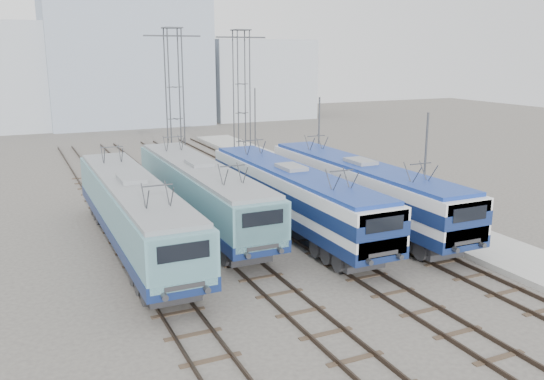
{
  "coord_description": "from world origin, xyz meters",
  "views": [
    {
      "loc": [
        -12.25,
        -22.88,
        10.21
      ],
      "look_at": [
        1.55,
        7.0,
        2.28
      ],
      "focal_mm": 38.0,
      "sensor_mm": 36.0,
      "label": 1
    }
  ],
  "objects": [
    {
      "name": "locomotive_far_right",
      "position": [
        6.75,
        5.44,
        2.33
      ],
      "size": [
        2.89,
        18.29,
        3.44
      ],
      "color": "#11214F",
      "rests_on": "ground"
    },
    {
      "name": "building_center",
      "position": [
        4.0,
        62.0,
        9.0
      ],
      "size": [
        22.0,
        14.0,
        18.0
      ],
      "primitive_type": "cube",
      "color": "#919EB2",
      "rests_on": "ground"
    },
    {
      "name": "locomotive_far_left",
      "position": [
        -6.75,
        5.94,
        2.3
      ],
      "size": [
        2.93,
        18.54,
        3.49
      ],
      "color": "#11214F",
      "rests_on": "ground"
    },
    {
      "name": "mast_front",
      "position": [
        8.6,
        2.0,
        3.5
      ],
      "size": [
        0.12,
        0.12,
        7.0
      ],
      "primitive_type": "cylinder",
      "color": "#3F4247",
      "rests_on": "ground"
    },
    {
      "name": "locomotive_center_left",
      "position": [
        -2.25,
        8.76,
        2.29
      ],
      "size": [
        2.91,
        18.41,
        3.46
      ],
      "color": "#11214F",
      "rests_on": "ground"
    },
    {
      "name": "mast_rear",
      "position": [
        8.6,
        26.0,
        3.5
      ],
      "size": [
        0.12,
        0.12,
        7.0
      ],
      "primitive_type": "cylinder",
      "color": "#3F4247",
      "rests_on": "ground"
    },
    {
      "name": "building_east",
      "position": [
        24.0,
        62.0,
        6.0
      ],
      "size": [
        16.0,
        12.0,
        12.0
      ],
      "primitive_type": "cube",
      "color": "#A5ADB7",
      "rests_on": "ground"
    },
    {
      "name": "catenary_tower_east",
      "position": [
        6.5,
        24.0,
        6.64
      ],
      "size": [
        4.5,
        1.2,
        12.0
      ],
      "color": "#3F4247",
      "rests_on": "ground"
    },
    {
      "name": "catenary_tower_west",
      "position": [
        0.0,
        22.0,
        6.64
      ],
      "size": [
        4.5,
        1.2,
        12.0
      ],
      "color": "#3F4247",
      "rests_on": "ground"
    },
    {
      "name": "mast_mid",
      "position": [
        8.6,
        14.0,
        3.5
      ],
      "size": [
        0.12,
        0.12,
        7.0
      ],
      "primitive_type": "cylinder",
      "color": "#3F4247",
      "rests_on": "ground"
    },
    {
      "name": "platform",
      "position": [
        10.2,
        8.0,
        0.15
      ],
      "size": [
        4.0,
        70.0,
        0.3
      ],
      "primitive_type": "cube",
      "color": "#9E9E99",
      "rests_on": "ground"
    },
    {
      "name": "locomotive_center_right",
      "position": [
        2.25,
        5.71,
        2.31
      ],
      "size": [
        2.87,
        18.13,
        3.41
      ],
      "color": "#11214F",
      "rests_on": "ground"
    },
    {
      "name": "ground",
      "position": [
        0.0,
        0.0,
        0.0
      ],
      "size": [
        160.0,
        160.0,
        0.0
      ],
      "primitive_type": "plane",
      "color": "#514C47"
    }
  ]
}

